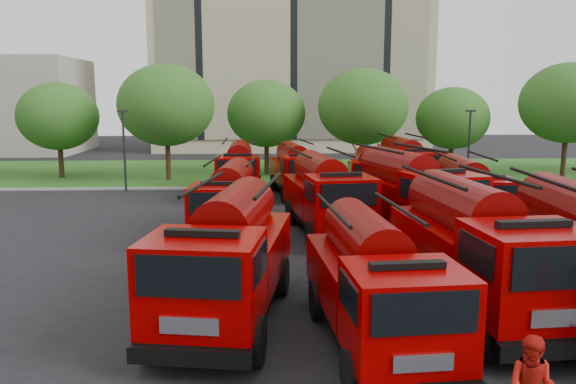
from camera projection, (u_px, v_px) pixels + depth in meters
name	position (u px, v px, depth m)	size (l,w,h in m)	color
ground	(302.00, 272.00, 19.15)	(140.00, 140.00, 0.00)	black
lawn	(279.00, 171.00, 44.75)	(70.00, 16.00, 0.12)	#1E4F15
curb	(283.00, 187.00, 36.77)	(70.00, 0.30, 0.14)	gray
apartment_building	(290.00, 39.00, 64.37)	(30.00, 14.18, 25.00)	tan
tree_1	(58.00, 116.00, 40.32)	(5.71, 5.71, 6.98)	#382314
tree_2	(166.00, 105.00, 39.07)	(6.72, 6.72, 8.22)	#382314
tree_3	(266.00, 114.00, 41.96)	(5.88, 5.88, 7.19)	#382314
tree_4	(363.00, 107.00, 40.72)	(6.55, 6.55, 8.01)	#382314
tree_5	(453.00, 118.00, 42.16)	(5.46, 5.46, 6.68)	#382314
tree_6	(568.00, 103.00, 40.86)	(6.89, 6.89, 8.42)	#382314
lamp_post_0	(124.00, 146.00, 35.15)	(0.60, 0.25, 5.11)	black
lamp_post_1	(469.00, 145.00, 36.16)	(0.60, 0.25, 5.11)	black
fire_truck_0	(228.00, 256.00, 15.01)	(3.73, 7.79, 3.40)	black
fire_truck_1	(375.00, 283.00, 13.33)	(2.86, 6.92, 3.08)	black
fire_truck_2	(478.00, 249.00, 15.43)	(3.35, 8.01, 3.56)	black
fire_truck_4	(230.00, 202.00, 23.54)	(2.97, 7.05, 3.13)	black
fire_truck_5	(325.00, 195.00, 24.59)	(3.51, 7.67, 3.37)	black
fire_truck_6	(410.00, 194.00, 24.16)	(4.43, 8.29, 3.59)	black
fire_truck_7	(467.00, 195.00, 25.08)	(2.97, 7.12, 3.17)	black
fire_truck_8	(239.00, 170.00, 33.50)	(2.64, 7.04, 3.19)	black
fire_truck_9	(296.00, 169.00, 34.19)	(3.18, 7.03, 3.09)	black
fire_truck_10	(368.00, 174.00, 33.10)	(2.90, 6.57, 2.90)	black
fire_truck_11	(406.00, 166.00, 34.34)	(3.00, 7.62, 3.42)	black
firefighter_3	(572.00, 309.00, 15.87)	(1.13, 0.58, 1.75)	#B5150D
firefighter_4	(251.00, 294.00, 17.01)	(0.72, 0.47, 1.48)	#B5150D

